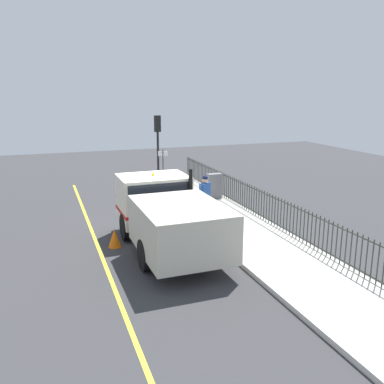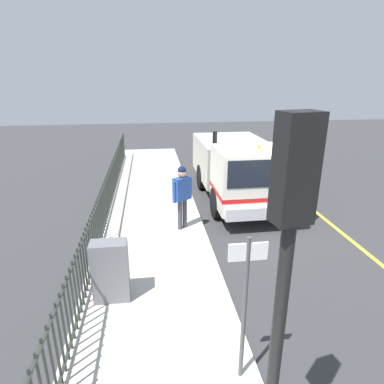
% 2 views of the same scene
% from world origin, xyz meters
% --- Properties ---
extents(ground_plane, '(45.29, 45.29, 0.00)m').
position_xyz_m(ground_plane, '(0.00, 0.00, 0.00)').
color(ground_plane, '#38383A').
rests_on(ground_plane, ground).
extents(sidewalk_slab, '(2.92, 20.58, 0.15)m').
position_xyz_m(sidewalk_slab, '(3.23, 0.00, 0.07)').
color(sidewalk_slab, beige).
rests_on(sidewalk_slab, ground).
extents(lane_marking, '(0.12, 18.53, 0.01)m').
position_xyz_m(lane_marking, '(-2.09, 0.00, 0.00)').
color(lane_marking, yellow).
rests_on(lane_marking, ground).
extents(work_truck, '(2.56, 5.90, 2.57)m').
position_xyz_m(work_truck, '(0.10, -1.79, 1.28)').
color(work_truck, silver).
rests_on(work_truck, ground).
extents(worker_standing, '(0.55, 0.48, 1.80)m').
position_xyz_m(worker_standing, '(2.38, 0.43, 1.25)').
color(worker_standing, '#264C99').
rests_on(worker_standing, sidewalk_slab).
extents(iron_fence, '(0.04, 17.53, 1.20)m').
position_xyz_m(iron_fence, '(4.55, -0.00, 0.76)').
color(iron_fence, '#2D332D').
rests_on(iron_fence, sidewalk_slab).
extents(traffic_light_near, '(0.33, 0.26, 3.82)m').
position_xyz_m(traffic_light_near, '(2.14, 6.56, 2.87)').
color(traffic_light_near, black).
rests_on(traffic_light_near, sidewalk_slab).
extents(utility_cabinet, '(0.67, 0.37, 1.21)m').
position_xyz_m(utility_cabinet, '(4.03, 3.35, 0.75)').
color(utility_cabinet, slate).
rests_on(utility_cabinet, sidewalk_slab).
extents(traffic_cone, '(0.44, 0.44, 0.63)m').
position_xyz_m(traffic_cone, '(-1.55, -1.10, 0.32)').
color(traffic_cone, orange).
rests_on(traffic_cone, ground).
extents(street_sign, '(0.50, 0.06, 2.20)m').
position_xyz_m(street_sign, '(2.06, 5.34, 1.53)').
color(street_sign, '#4C4C4C').
rests_on(street_sign, sidewalk_slab).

